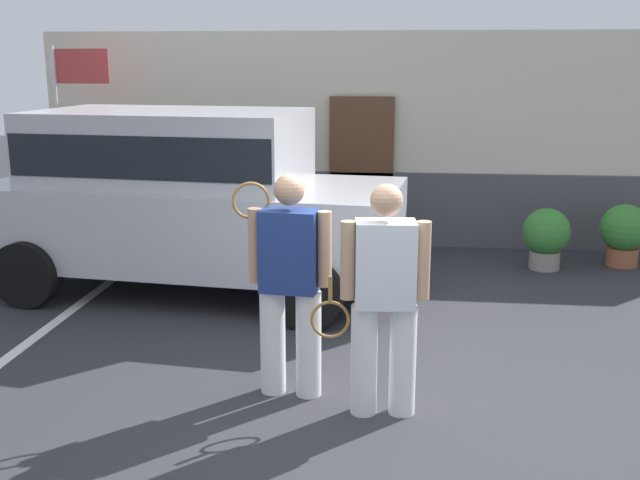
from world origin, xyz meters
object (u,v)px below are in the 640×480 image
(tennis_player_man, at_px, (290,282))
(potted_plant_by_porch, at_px, (546,235))
(potted_plant_secondary, at_px, (624,232))
(parked_suv, at_px, (185,192))
(flag_pole, at_px, (71,109))
(tennis_player_woman, at_px, (384,298))

(tennis_player_man, distance_m, potted_plant_by_porch, 4.83)
(potted_plant_secondary, bearing_deg, tennis_player_man, -130.82)
(potted_plant_secondary, bearing_deg, parked_suv, -162.85)
(parked_suv, relative_size, potted_plant_secondary, 5.95)
(potted_plant_secondary, bearing_deg, flag_pole, 179.84)
(parked_suv, xyz_separation_m, tennis_player_man, (1.59, -2.63, -0.23))
(tennis_player_man, xyz_separation_m, potted_plant_secondary, (3.68, 4.26, -0.48))
(parked_suv, distance_m, potted_plant_by_porch, 4.52)
(flag_pole, bearing_deg, tennis_player_man, -49.84)
(potted_plant_by_porch, height_order, flag_pole, flag_pole)
(tennis_player_woman, distance_m, potted_plant_by_porch, 4.70)
(tennis_player_woman, xyz_separation_m, potted_plant_by_porch, (1.93, 4.26, -0.47))
(parked_suv, xyz_separation_m, potted_plant_secondary, (5.28, 1.63, -0.70))
(parked_suv, relative_size, tennis_player_woman, 2.74)
(potted_plant_by_porch, distance_m, potted_plant_secondary, 1.06)
(parked_suv, relative_size, tennis_player_man, 2.71)
(tennis_player_woman, xyz_separation_m, flag_pole, (-4.35, 4.55, 1.04))
(tennis_player_woman, bearing_deg, tennis_player_man, -25.68)
(parked_suv, bearing_deg, tennis_player_woman, -45.23)
(parked_suv, xyz_separation_m, tennis_player_woman, (2.33, -2.90, -0.24))
(potted_plant_by_porch, bearing_deg, tennis_player_man, -123.65)
(parked_suv, relative_size, flag_pole, 1.71)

